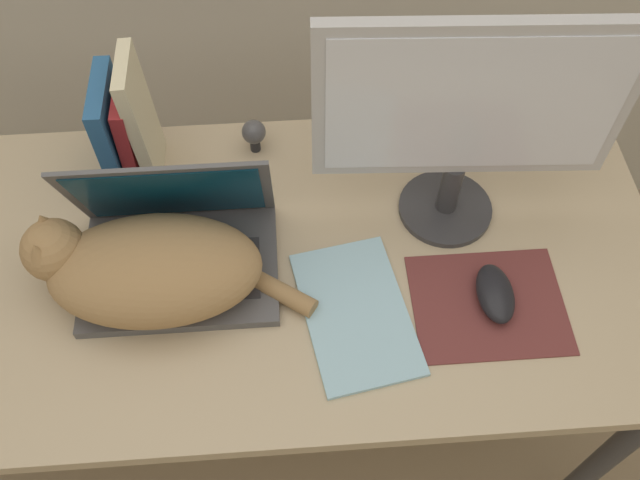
{
  "coord_description": "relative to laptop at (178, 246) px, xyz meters",
  "views": [
    {
      "loc": [
        0.06,
        -0.3,
        1.73
      ],
      "look_at": [
        0.1,
        0.3,
        0.84
      ],
      "focal_mm": 38.0,
      "sensor_mm": 36.0,
      "label": 1
    }
  ],
  "objects": [
    {
      "name": "book_row",
      "position": [
        -0.09,
        0.22,
        0.06
      ],
      "size": [
        0.09,
        0.15,
        0.25
      ],
      "color": "#285B93",
      "rests_on": "desk"
    },
    {
      "name": "webcam",
      "position": [
        0.13,
        0.25,
        -0.0
      ],
      "size": [
        0.05,
        0.05,
        0.07
      ],
      "color": "#232328",
      "rests_on": "desk"
    },
    {
      "name": "desk",
      "position": [
        0.13,
        -0.01,
        -0.13
      ],
      "size": [
        1.41,
        0.66,
        0.74
      ],
      "color": "tan",
      "rests_on": "ground_plane"
    },
    {
      "name": "notepad",
      "position": [
        0.29,
        -0.12,
        -0.04
      ],
      "size": [
        0.21,
        0.29,
        0.01
      ],
      "color": "#99C6E0",
      "rests_on": "desk"
    },
    {
      "name": "external_monitor",
      "position": [
        0.47,
        0.07,
        0.19
      ],
      "size": [
        0.48,
        0.17,
        0.41
      ],
      "color": "#333338",
      "rests_on": "desk"
    },
    {
      "name": "laptop",
      "position": [
        0.0,
        0.0,
        0.0
      ],
      "size": [
        0.33,
        0.23,
        0.23
      ],
      "color": "#4C4C51",
      "rests_on": "desk"
    },
    {
      "name": "mousepad",
      "position": [
        0.51,
        -0.12,
        -0.04
      ],
      "size": [
        0.25,
        0.2,
        0.0
      ],
      "color": "brown",
      "rests_on": "desk"
    },
    {
      "name": "cat",
      "position": [
        -0.04,
        -0.06,
        0.03
      ],
      "size": [
        0.46,
        0.2,
        0.15
      ],
      "color": "#99754C",
      "rests_on": "desk"
    },
    {
      "name": "computer_mouse",
      "position": [
        0.52,
        -0.11,
        -0.03
      ],
      "size": [
        0.06,
        0.11,
        0.03
      ],
      "color": "black",
      "rests_on": "mousepad"
    }
  ]
}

